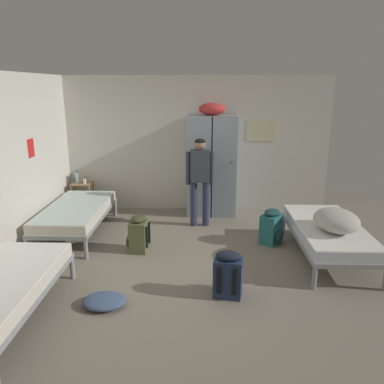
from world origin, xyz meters
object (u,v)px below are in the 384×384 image
(backpack_navy, at_px, (228,274))
(clothes_pile_denim, at_px, (104,301))
(shelf_unit, at_px, (83,195))
(bedding_heap, at_px, (336,220))
(bed_right, at_px, (328,232))
(water_bottle, at_px, (77,177))
(person_traveler, at_px, (200,174))
(backpack_olive, at_px, (138,234))
(backpack_teal, at_px, (272,227))
(bed_left_rear, at_px, (76,212))
(lotion_bottle, at_px, (85,181))
(locker_bank, at_px, (211,164))

(backpack_navy, height_order, clothes_pile_denim, backpack_navy)
(shelf_unit, relative_size, bedding_heap, 0.79)
(bed_right, xyz_separation_m, water_bottle, (-4.15, 1.92, 0.30))
(person_traveler, distance_m, backpack_olive, 1.56)
(backpack_teal, bearing_deg, backpack_navy, -116.25)
(bed_left_rear, xyz_separation_m, backpack_olive, (1.12, -0.63, -0.12))
(backpack_teal, relative_size, backpack_olive, 1.00)
(bedding_heap, height_order, lotion_bottle, bedding_heap)
(locker_bank, bearing_deg, bed_right, -49.43)
(bed_left_rear, height_order, backpack_teal, backpack_teal)
(bed_left_rear, distance_m, bedding_heap, 3.97)
(bedding_heap, relative_size, person_traveler, 0.48)
(water_bottle, bearing_deg, backpack_navy, -48.14)
(person_traveler, bearing_deg, lotion_bottle, 163.70)
(water_bottle, bearing_deg, bedding_heap, -27.25)
(bed_left_rear, distance_m, lotion_bottle, 1.15)
(person_traveler, height_order, backpack_teal, person_traveler)
(backpack_teal, bearing_deg, bed_right, -33.76)
(locker_bank, height_order, bed_left_rear, locker_bank)
(person_traveler, bearing_deg, backpack_navy, -81.26)
(bed_right, bearing_deg, lotion_bottle, 155.02)
(shelf_unit, relative_size, person_traveler, 0.37)
(lotion_bottle, height_order, backpack_olive, lotion_bottle)
(locker_bank, xyz_separation_m, shelf_unit, (-2.46, 0.03, -0.62))
(person_traveler, distance_m, backpack_teal, 1.50)
(locker_bank, distance_m, backpack_navy, 3.04)
(clothes_pile_denim, bearing_deg, lotion_bottle, 109.76)
(water_bottle, distance_m, lotion_bottle, 0.17)
(bedding_heap, xyz_separation_m, backpack_olive, (-2.72, 0.35, -0.37))
(lotion_bottle, bearing_deg, bedding_heap, -27.45)
(water_bottle, relative_size, lotion_bottle, 1.89)
(backpack_navy, xyz_separation_m, backpack_olive, (-1.24, 1.21, 0.00))
(bed_right, relative_size, bedding_heap, 2.62)
(backpack_olive, bearing_deg, shelf_unit, 127.56)
(locker_bank, distance_m, bed_left_rear, 2.55)
(bedding_heap, bearing_deg, bed_left_rear, 165.72)
(lotion_bottle, height_order, backpack_teal, lotion_bottle)
(backpack_olive, bearing_deg, backpack_navy, -44.11)
(bed_left_rear, xyz_separation_m, person_traveler, (2.01, 0.47, 0.54))
(bed_right, xyz_separation_m, backpack_teal, (-0.70, 0.47, -0.12))
(bedding_heap, bearing_deg, backpack_teal, 136.11)
(shelf_unit, relative_size, bed_right, 0.30)
(shelf_unit, xyz_separation_m, bed_right, (4.07, -1.90, 0.04))
(bed_left_rear, height_order, lotion_bottle, lotion_bottle)
(bed_right, height_order, backpack_navy, backpack_navy)
(water_bottle, bearing_deg, shelf_unit, -14.04)
(locker_bank, height_order, backpack_navy, locker_bank)
(bed_left_rear, distance_m, backpack_teal, 3.14)
(bed_left_rear, height_order, clothes_pile_denim, bed_left_rear)
(bed_right, bearing_deg, backpack_olive, 177.30)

